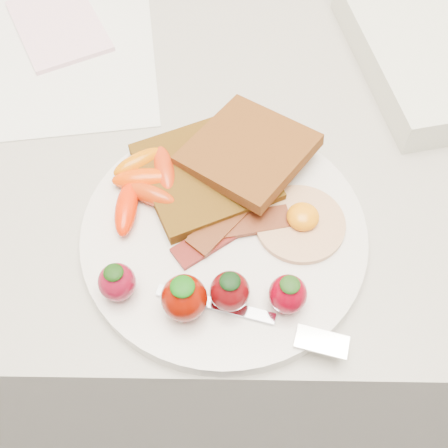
{
  "coord_description": "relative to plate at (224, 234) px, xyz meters",
  "views": [
    {
      "loc": [
        -0.03,
        1.26,
        1.37
      ],
      "look_at": [
        -0.03,
        1.54,
        0.93
      ],
      "focal_mm": 45.0,
      "sensor_mm": 36.0,
      "label": 1
    }
  ],
  "objects": [
    {
      "name": "toast_lower",
      "position": [
        -0.02,
        0.06,
        0.02
      ],
      "size": [
        0.16,
        0.16,
        0.01
      ],
      "primitive_type": "cube",
      "rotation": [
        0.0,
        0.0,
        0.43
      ],
      "color": "#422806",
      "rests_on": "plate"
    },
    {
      "name": "strawberries",
      "position": [
        -0.02,
        -0.07,
        0.03
      ],
      "size": [
        0.18,
        0.05,
        0.05
      ],
      "color": "maroon",
      "rests_on": "plate"
    },
    {
      "name": "paper_sheet",
      "position": [
        -0.19,
        0.26,
        -0.01
      ],
      "size": [
        0.23,
        0.29,
        0.0
      ],
      "primitive_type": "cube",
      "rotation": [
        0.0,
        0.0,
        0.15
      ],
      "color": "silver",
      "rests_on": "counter"
    },
    {
      "name": "fried_egg",
      "position": [
        0.07,
        0.01,
        0.01
      ],
      "size": [
        0.09,
        0.09,
        0.02
      ],
      "color": "beige",
      "rests_on": "plate"
    },
    {
      "name": "fork",
      "position": [
        0.03,
        -0.09,
        0.01
      ],
      "size": [
        0.17,
        0.07,
        0.0
      ],
      "color": "white",
      "rests_on": "plate"
    },
    {
      "name": "plate",
      "position": [
        0.0,
        0.0,
        0.0
      ],
      "size": [
        0.27,
        0.27,
        0.02
      ],
      "primitive_type": "cylinder",
      "color": "silver",
      "rests_on": "counter"
    },
    {
      "name": "counter",
      "position": [
        0.03,
        0.16,
        -0.46
      ],
      "size": [
        2.0,
        0.6,
        0.9
      ],
      "primitive_type": "cube",
      "color": "gray",
      "rests_on": "ground"
    },
    {
      "name": "notepad",
      "position": [
        -0.21,
        0.3,
        -0.0
      ],
      "size": [
        0.15,
        0.17,
        0.01
      ],
      "primitive_type": "cube",
      "rotation": [
        0.0,
        0.0,
        0.47
      ],
      "color": "beige",
      "rests_on": "paper_sheet"
    },
    {
      "name": "baby_carrots",
      "position": [
        -0.08,
        0.05,
        0.02
      ],
      "size": [
        0.07,
        0.11,
        0.02
      ],
      "color": "#E33B00",
      "rests_on": "plate"
    },
    {
      "name": "bacon_strips",
      "position": [
        0.01,
        0.0,
        0.01
      ],
      "size": [
        0.11,
        0.1,
        0.01
      ],
      "color": "#4A0907",
      "rests_on": "plate"
    },
    {
      "name": "toast_upper",
      "position": [
        0.02,
        0.08,
        0.03
      ],
      "size": [
        0.15,
        0.15,
        0.03
      ],
      "primitive_type": "cube",
      "rotation": [
        0.0,
        -0.1,
        -0.64
      ],
      "color": "#4E1C06",
      "rests_on": "toast_lower"
    }
  ]
}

